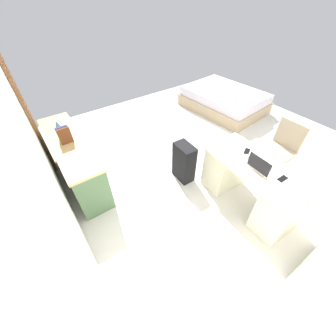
{
  "coord_description": "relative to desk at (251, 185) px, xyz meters",
  "views": [
    {
      "loc": [
        -2.07,
        2.35,
        2.55
      ],
      "look_at": [
        -0.39,
        1.14,
        0.6
      ],
      "focal_mm": 22.03,
      "sensor_mm": 36.0,
      "label": 1
    }
  ],
  "objects": [
    {
      "name": "desk_lamp",
      "position": [
        -0.51,
        0.03,
        0.61
      ],
      "size": [
        0.16,
        0.11,
        0.34
      ],
      "color": "silver",
      "rests_on": "desk"
    },
    {
      "name": "desk",
      "position": [
        0.0,
        0.0,
        0.0
      ],
      "size": [
        1.47,
        0.73,
        0.75
      ],
      "color": "beige",
      "rests_on": "ground_plane"
    },
    {
      "name": "book_row",
      "position": [
        1.95,
        1.85,
        0.5
      ],
      "size": [
        0.16,
        0.17,
        0.24
      ],
      "color": "brown",
      "rests_on": "credenza"
    },
    {
      "name": "figurine_small",
      "position": [
        2.42,
        1.85,
        0.45
      ],
      "size": [
        0.08,
        0.08,
        0.11
      ],
      "primitive_type": "cone",
      "color": "#4C7FBF",
      "rests_on": "credenza"
    },
    {
      "name": "cell_phone_by_mouse",
      "position": [
        0.29,
        -0.13,
        0.36
      ],
      "size": [
        0.12,
        0.15,
        0.01
      ],
      "primitive_type": "cube",
      "rotation": [
        0.0,
        0.0,
        0.45
      ],
      "color": "black",
      "rests_on": "desk"
    },
    {
      "name": "laptop",
      "position": [
        -0.04,
        0.03,
        0.41
      ],
      "size": [
        0.32,
        0.24,
        0.21
      ],
      "color": "silver",
      "rests_on": "desk"
    },
    {
      "name": "door_wooden",
      "position": [
        2.84,
        2.15,
        0.63
      ],
      "size": [
        0.88,
        0.05,
        2.04
      ],
      "primitive_type": "cube",
      "color": "brown",
      "rests_on": "ground_plane"
    },
    {
      "name": "office_chair",
      "position": [
        0.19,
        -0.92,
        0.03
      ],
      "size": [
        0.52,
        0.52,
        0.94
      ],
      "color": "black",
      "rests_on": "ground_plane"
    },
    {
      "name": "cell_phone_near_laptop",
      "position": [
        -0.31,
        -0.05,
        0.36
      ],
      "size": [
        0.07,
        0.14,
        0.01
      ],
      "primitive_type": "cube",
      "rotation": [
        0.0,
        0.0,
        -0.04
      ],
      "color": "black",
      "rests_on": "desk"
    },
    {
      "name": "wall_back",
      "position": [
        1.17,
        2.23,
        0.93
      ],
      "size": [
        4.45,
        0.1,
        2.65
      ],
      "primitive_type": "cube",
      "color": "white",
      "rests_on": "ground_plane"
    },
    {
      "name": "ground_plane",
      "position": [
        1.17,
        -0.27,
        -0.39
      ],
      "size": [
        6.0,
        6.0,
        0.0
      ],
      "primitive_type": "plane",
      "color": "silver"
    },
    {
      "name": "computer_mouse",
      "position": [
        0.22,
        -0.02,
        0.37
      ],
      "size": [
        0.06,
        0.1,
        0.03
      ],
      "primitive_type": "ellipsoid",
      "rotation": [
        0.0,
        0.0,
        -0.05
      ],
      "color": "white",
      "rests_on": "desk"
    },
    {
      "name": "bed",
      "position": [
        2.3,
        -1.96,
        -0.15
      ],
      "size": [
        2.01,
        1.56,
        0.58
      ],
      "color": "tan",
      "rests_on": "ground_plane"
    },
    {
      "name": "credenza",
      "position": [
        1.95,
        1.85,
        0.0
      ],
      "size": [
        1.8,
        0.48,
        0.78
      ],
      "color": "#4C6B47",
      "rests_on": "ground_plane"
    },
    {
      "name": "suitcase_black",
      "position": [
        0.97,
        0.42,
        -0.06
      ],
      "size": [
        0.37,
        0.23,
        0.66
      ],
      "primitive_type": "cube",
      "rotation": [
        0.0,
        0.0,
        -0.04
      ],
      "color": "black",
      "rests_on": "ground_plane"
    }
  ]
}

